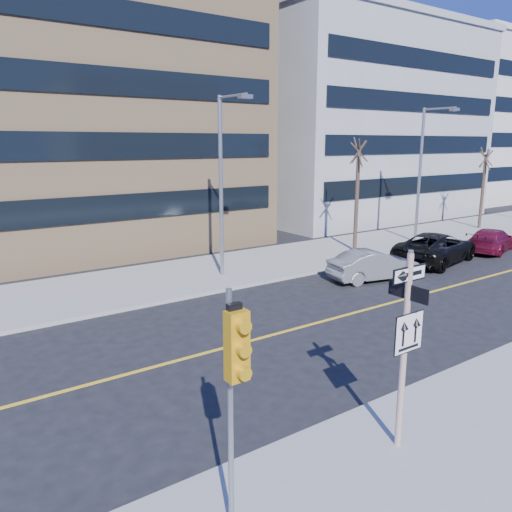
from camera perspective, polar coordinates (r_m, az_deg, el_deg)
ground at (r=12.80m, az=6.80°, el=-16.05°), size 120.00×120.00×0.00m
far_sidewalk at (r=33.20m, az=16.32°, el=1.77°), size 66.00×6.00×0.15m
road_centerline at (r=23.91m, az=22.13°, el=-3.04°), size 40.00×0.14×0.01m
sign_pole at (r=10.22m, az=16.69°, el=-9.14°), size 0.92×0.92×4.06m
traffic_signal at (r=7.36m, az=-2.35°, el=-12.43°), size 0.32×0.45×4.00m
parked_car_b at (r=23.36m, az=13.28°, el=-1.04°), size 2.35×4.43×1.39m
parked_car_c at (r=27.73m, az=19.87°, el=0.91°), size 3.77×6.12×1.58m
parked_car_d at (r=31.77m, az=25.31°, el=1.66°), size 3.05×4.96×1.34m
streetlight_a at (r=22.32m, az=-3.73°, el=9.21°), size 0.55×2.25×8.00m
streetlight_b at (r=31.91m, az=18.61°, el=9.67°), size 0.55×2.25×8.00m
street_tree_west at (r=28.40m, az=11.66°, el=11.31°), size 1.80×1.80×6.35m
street_tree_east at (r=39.03m, az=24.77°, el=9.93°), size 1.80×1.80×5.75m
building_brick at (r=34.74m, az=-19.75°, el=16.83°), size 18.00×18.00×18.00m
building_grey_mid at (r=45.17m, az=9.69°, el=14.39°), size 20.00×16.00×15.00m
building_grey_far at (r=63.33m, az=21.79°, el=13.65°), size 18.00×18.00×16.00m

